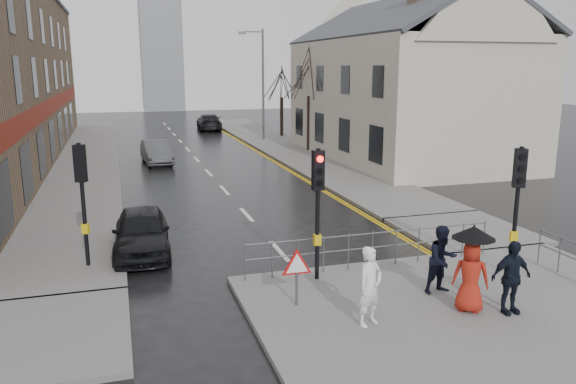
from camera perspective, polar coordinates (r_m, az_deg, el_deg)
ground at (r=14.52m, az=2.45°, el=-9.65°), size 120.00×120.00×0.00m
near_pavement at (r=13.02m, az=20.78°, el=-12.89°), size 10.00×9.00×0.14m
left_pavement at (r=36.12m, az=-19.98°, el=3.23°), size 4.00×44.00×0.14m
right_pavement at (r=39.60m, az=-0.69°, el=4.76°), size 4.00×40.00×0.14m
pavement_bridge_right at (r=19.89m, az=17.45°, el=-3.81°), size 4.00×4.20×0.14m
pavement_stub_left at (r=13.01m, az=-24.80°, el=-13.28°), size 4.00×4.20×0.14m
building_right_cream at (r=34.82m, az=11.53°, el=11.20°), size 9.00×16.40×10.10m
church_tower at (r=74.98m, az=-12.82°, el=15.01°), size 5.00×5.00×18.00m
traffic_signal_near_left at (r=14.02m, az=3.05°, el=0.08°), size 0.28×0.27×3.40m
traffic_signal_near_right at (r=15.47m, az=22.34°, el=0.33°), size 0.34×0.33×3.40m
traffic_signal_far_left at (r=15.98m, az=-20.22°, el=0.87°), size 0.34×0.33×3.40m
guard_railing_front at (r=15.46m, az=8.60°, el=-4.99°), size 7.14×0.04×1.00m
warning_sign at (r=12.83m, az=0.90°, el=-7.70°), size 0.80×0.07×1.35m
street_lamp at (r=41.95m, az=-2.79°, el=11.54°), size 1.83×0.25×8.00m
tree_near at (r=36.68m, az=2.17°, el=12.06°), size 2.40×2.40×6.58m
tree_far at (r=44.46m, az=-0.66°, el=11.25°), size 2.40×2.40×5.64m
pedestrian_a at (r=12.04m, az=8.34°, el=-9.47°), size 0.74×0.63×1.72m
pedestrian_b at (r=14.05m, az=15.41°, el=-6.63°), size 0.89×0.74×1.67m
pedestrian_with_umbrella at (r=13.11m, az=18.14°, el=-7.00°), size 0.96×0.96×1.97m
pedestrian_d at (r=13.40m, az=21.71°, el=-8.05°), size 0.98×0.42×1.67m
car_parked at (r=17.34m, az=-14.67°, el=-3.91°), size 1.82×4.09×1.37m
car_mid at (r=33.32m, az=-13.21°, el=3.96°), size 1.70×4.14×1.33m
car_far at (r=50.33m, az=-8.03°, el=7.05°), size 2.36×5.02×1.42m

